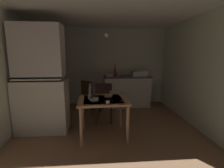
{
  "coord_description": "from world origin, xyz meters",
  "views": [
    {
      "loc": [
        -0.2,
        -3.27,
        1.58
      ],
      "look_at": [
        0.08,
        0.23,
        0.96
      ],
      "focal_mm": 26.28,
      "sensor_mm": 36.0,
      "label": 1
    }
  ],
  "objects": [
    {
      "name": "teacup_mint",
      "position": [
        -0.05,
        -0.56,
        0.78
      ],
      "size": [
        0.06,
        0.06,
        0.06
      ],
      "primitive_type": "cylinder",
      "color": "tan",
      "rests_on": "dining_table"
    },
    {
      "name": "ceiling_slab",
      "position": [
        0.0,
        0.0,
        2.46
      ],
      "size": [
        3.89,
        4.1,
        0.1
      ],
      "primitive_type": "cube",
      "color": "silver"
    },
    {
      "name": "chair_far_side",
      "position": [
        -0.09,
        0.42,
        0.51
      ],
      "size": [
        0.43,
        0.43,
        0.96
      ],
      "color": "#3A2519",
      "rests_on": "ground"
    },
    {
      "name": "soup_bowl_small",
      "position": [
        -0.29,
        -0.32,
        0.77
      ],
      "size": [
        0.16,
        0.16,
        0.05
      ],
      "primitive_type": "cylinder",
      "color": "beige",
      "rests_on": "dining_table"
    },
    {
      "name": "mug_tall",
      "position": [
        -0.38,
        -0.22,
        0.79
      ],
      "size": [
        0.06,
        0.06,
        0.09
      ],
      "primitive_type": "cylinder",
      "color": "tan",
      "rests_on": "dining_table"
    },
    {
      "name": "pendant_bulb",
      "position": [
        -0.04,
        0.06,
        1.96
      ],
      "size": [
        0.08,
        0.08,
        0.08
      ],
      "primitive_type": "sphere",
      "color": "#F9EFCC"
    },
    {
      "name": "teaspoon_near_bowl",
      "position": [
        0.25,
        -0.39,
        0.75
      ],
      "size": [
        0.14,
        0.03,
        0.0
      ],
      "primitive_type": "cube",
      "rotation": [
        0.0,
        0.0,
        6.18
      ],
      "color": "beige",
      "rests_on": "dining_table"
    },
    {
      "name": "glass_bottle",
      "position": [
        -0.39,
        0.06,
        0.85
      ],
      "size": [
        0.06,
        0.06,
        0.26
      ],
      "color": "#B7BCC1",
      "rests_on": "dining_table"
    },
    {
      "name": "ground_plane",
      "position": [
        0.0,
        0.0,
        0.0
      ],
      "size": [
        5.0,
        5.0,
        0.0
      ],
      "primitive_type": "plane",
      "color": "#916C4E"
    },
    {
      "name": "hand_pump",
      "position": [
        0.29,
        1.72,
        1.1
      ],
      "size": [
        0.05,
        0.27,
        0.39
      ],
      "color": "#B21E19",
      "rests_on": "counter_cabinet"
    },
    {
      "name": "serving_bowl_wide",
      "position": [
        -0.02,
        -0.05,
        0.76
      ],
      "size": [
        0.17,
        0.17,
        0.03
      ],
      "primitive_type": "cylinder",
      "color": "tan",
      "rests_on": "dining_table"
    },
    {
      "name": "wall_back",
      "position": [
        0.0,
        2.05,
        1.2
      ],
      "size": [
        3.89,
        0.1,
        2.41
      ],
      "primitive_type": "cube",
      "color": "beige",
      "rests_on": "ground"
    },
    {
      "name": "dining_table",
      "position": [
        -0.13,
        -0.22,
        0.64
      ],
      "size": [
        0.98,
        0.87,
        0.74
      ],
      "color": "#AD7E59",
      "rests_on": "ground"
    },
    {
      "name": "stoneware_crock",
      "position": [
        0.38,
        1.72,
        1.01
      ],
      "size": [
        0.12,
        0.12,
        0.15
      ],
      "primitive_type": "cylinder",
      "color": "beige",
      "rests_on": "counter_cabinet"
    },
    {
      "name": "sink_basin",
      "position": [
        1.04,
        1.68,
        1.01
      ],
      "size": [
        0.44,
        0.34,
        0.15
      ],
      "color": "silver",
      "rests_on": "counter_cabinet"
    },
    {
      "name": "wall_right",
      "position": [
        1.95,
        0.0,
        1.2
      ],
      "size": [
        0.1,
        4.1,
        2.41
      ],
      "primitive_type": "cube",
      "color": "beige",
      "rests_on": "ground"
    },
    {
      "name": "teacup_cream",
      "position": [
        0.06,
        0.11,
        0.79
      ],
      "size": [
        0.08,
        0.08,
        0.09
      ],
      "primitive_type": "cylinder",
      "color": "beige",
      "rests_on": "dining_table"
    },
    {
      "name": "table_knife",
      "position": [
        -0.03,
        -0.35,
        0.75
      ],
      "size": [
        0.17,
        0.1,
        0.0
      ],
      "primitive_type": "cube",
      "rotation": [
        0.0,
        0.0,
        3.6
      ],
      "color": "silver",
      "rests_on": "dining_table"
    },
    {
      "name": "wall_left",
      "position": [
        -1.95,
        0.0,
        1.2
      ],
      "size": [
        0.1,
        4.1,
        2.41
      ],
      "primitive_type": "cube",
      "color": "beige",
      "rests_on": "ground"
    },
    {
      "name": "chair_by_counter",
      "position": [
        -0.45,
        1.06,
        0.5
      ],
      "size": [
        0.56,
        0.56,
        0.91
      ],
      "color": "#3C2813",
      "rests_on": "ground"
    },
    {
      "name": "mixing_bowl_counter",
      "position": [
        0.11,
        1.63,
        0.97
      ],
      "size": [
        0.22,
        0.22,
        0.07
      ],
      "primitive_type": "cylinder",
      "color": "white",
      "rests_on": "counter_cabinet"
    },
    {
      "name": "hutch_cabinet",
      "position": [
        -1.37,
        0.08,
        1.01
      ],
      "size": [
        1.01,
        0.53,
        2.16
      ],
      "color": "silver",
      "rests_on": "ground"
    },
    {
      "name": "counter_cabinet",
      "position": [
        0.66,
        1.68,
        0.47
      ],
      "size": [
        1.41,
        0.64,
        0.93
      ],
      "color": "silver",
      "rests_on": "ground"
    }
  ]
}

